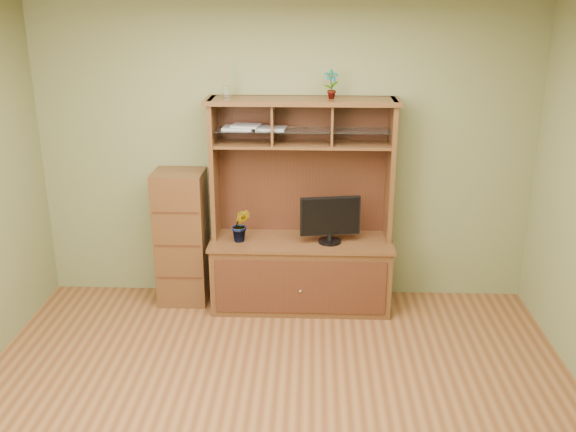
{
  "coord_description": "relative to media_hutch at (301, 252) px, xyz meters",
  "views": [
    {
      "loc": [
        0.24,
        -3.67,
        2.75
      ],
      "look_at": [
        0.06,
        1.2,
        1.05
      ],
      "focal_mm": 40.0,
      "sensor_mm": 36.0,
      "label": 1
    }
  ],
  "objects": [
    {
      "name": "top_plant",
      "position": [
        0.24,
        0.08,
        1.5
      ],
      "size": [
        0.14,
        0.11,
        0.24
      ],
      "primitive_type": "imported",
      "rotation": [
        0.0,
        0.0,
        0.16
      ],
      "color": "#3F6D26",
      "rests_on": "media_hutch"
    },
    {
      "name": "monitor",
      "position": [
        0.25,
        -0.08,
        0.35
      ],
      "size": [
        0.53,
        0.2,
        0.42
      ],
      "rotation": [
        0.0,
        0.0,
        0.17
      ],
      "color": "black",
      "rests_on": "media_hutch"
    },
    {
      "name": "media_hutch",
      "position": [
        0.0,
        0.0,
        0.0
      ],
      "size": [
        1.66,
        0.61,
        1.9
      ],
      "color": "#432713",
      "rests_on": "room"
    },
    {
      "name": "side_cabinet",
      "position": [
        -1.1,
        0.05,
        0.1
      ],
      "size": [
        0.45,
        0.41,
        1.25
      ],
      "color": "#432713",
      "rests_on": "room"
    },
    {
      "name": "room",
      "position": [
        -0.16,
        -1.73,
        0.83
      ],
      "size": [
        4.54,
        4.04,
        2.74
      ],
      "color": "brown",
      "rests_on": "ground"
    },
    {
      "name": "orchid_plant",
      "position": [
        -0.54,
        -0.08,
        0.28
      ],
      "size": [
        0.17,
        0.14,
        0.31
      ],
      "primitive_type": "imported",
      "rotation": [
        0.0,
        0.0,
        -0.01
      ],
      "color": "#3B5E20",
      "rests_on": "media_hutch"
    },
    {
      "name": "magazines",
      "position": [
        -0.44,
        0.08,
        1.13
      ],
      "size": [
        0.56,
        0.23,
        0.04
      ],
      "color": "#9E9DA2",
      "rests_on": "media_hutch"
    },
    {
      "name": "reed_diffuser",
      "position": [
        -0.65,
        0.08,
        1.49
      ],
      "size": [
        0.06,
        0.06,
        0.3
      ],
      "color": "silver",
      "rests_on": "media_hutch"
    }
  ]
}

